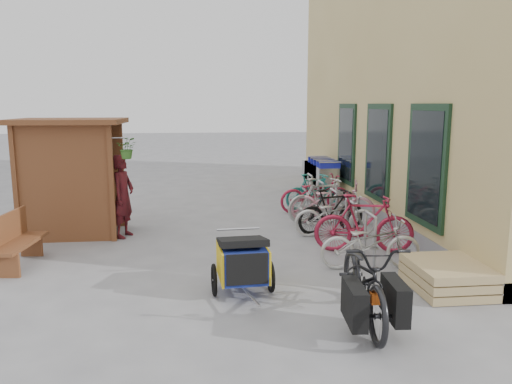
{
  "coord_description": "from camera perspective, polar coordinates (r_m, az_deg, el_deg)",
  "views": [
    {
      "loc": [
        -0.54,
        -8.01,
        2.69
      ],
      "look_at": [
        0.5,
        1.5,
        1.0
      ],
      "focal_mm": 35.0,
      "sensor_mm": 36.0,
      "label": 1
    }
  ],
  "objects": [
    {
      "name": "bike_4",
      "position": [
        11.43,
        8.76,
        -1.16
      ],
      "size": [
        2.0,
        1.11,
        1.0
      ],
      "primitive_type": "imported",
      "rotation": [
        0.0,
        0.0,
        1.32
      ],
      "color": "#CB8393",
      "rests_on": "ground"
    },
    {
      "name": "bike_6",
      "position": [
        12.57,
        6.82,
        -0.18
      ],
      "size": [
        1.88,
        0.83,
        0.96
      ],
      "primitive_type": "imported",
      "rotation": [
        0.0,
        0.0,
        1.68
      ],
      "color": "maroon",
      "rests_on": "ground"
    },
    {
      "name": "bike_2",
      "position": [
        10.34,
        9.07,
        -2.66
      ],
      "size": [
        1.73,
        0.71,
        0.89
      ],
      "primitive_type": "imported",
      "rotation": [
        0.0,
        0.0,
        1.5
      ],
      "color": "#B3B3AF",
      "rests_on": "ground"
    },
    {
      "name": "pallet_stack",
      "position": [
        7.9,
        21.04,
        -8.98
      ],
      "size": [
        1.0,
        1.2,
        0.4
      ],
      "color": "tan",
      "rests_on": "ground"
    },
    {
      "name": "bike_5",
      "position": [
        11.61,
        7.52,
        -0.87
      ],
      "size": [
        1.78,
        0.91,
        1.03
      ],
      "primitive_type": "imported",
      "rotation": [
        0.0,
        0.0,
        1.83
      ],
      "color": "#B3B3AF",
      "rests_on": "ground"
    },
    {
      "name": "bike_3",
      "position": [
        10.64,
        8.62,
        -2.13
      ],
      "size": [
        1.63,
        0.86,
        0.94
      ],
      "primitive_type": "imported",
      "rotation": [
        0.0,
        0.0,
        1.85
      ],
      "color": "black",
      "rests_on": "ground"
    },
    {
      "name": "building",
      "position": [
        14.37,
        23.65,
        12.41
      ],
      "size": [
        6.07,
        13.0,
        7.0
      ],
      "color": "tan",
      "rests_on": "ground"
    },
    {
      "name": "ground",
      "position": [
        8.47,
        -2.29,
        -8.52
      ],
      "size": [
        80.0,
        80.0,
        0.0
      ],
      "primitive_type": "plane",
      "color": "gray"
    },
    {
      "name": "kiosk",
      "position": [
        10.89,
        -20.8,
        3.37
      ],
      "size": [
        2.49,
        1.65,
        2.4
      ],
      "color": "brown",
      "rests_on": "ground"
    },
    {
      "name": "bike_rack",
      "position": [
        11.01,
        8.84,
        -1.49
      ],
      "size": [
        0.05,
        5.35,
        0.86
      ],
      "color": "#A5A8AD",
      "rests_on": "ground"
    },
    {
      "name": "bike_1",
      "position": [
        9.31,
        12.24,
        -3.55
      ],
      "size": [
        1.87,
        0.88,
        1.08
      ],
      "primitive_type": "imported",
      "rotation": [
        0.0,
        0.0,
        1.36
      ],
      "color": "maroon",
      "rests_on": "ground"
    },
    {
      "name": "cargo_bike",
      "position": [
        6.42,
        12.37,
        -9.77
      ],
      "size": [
        0.88,
        2.13,
        1.09
      ],
      "rotation": [
        0.0,
        0.0,
        -0.08
      ],
      "color": "black",
      "rests_on": "ground"
    },
    {
      "name": "child_trailer",
      "position": [
        7.2,
        -1.54,
        -7.79
      ],
      "size": [
        0.91,
        1.51,
        0.88
      ],
      "rotation": [
        0.0,
        0.0,
        0.07
      ],
      "color": "#1B2D99",
      "rests_on": "ground"
    },
    {
      "name": "bike_7",
      "position": [
        13.01,
        6.49,
        0.1
      ],
      "size": [
        1.6,
        0.83,
        0.92
      ],
      "primitive_type": "imported",
      "rotation": [
        0.0,
        0.0,
        1.84
      ],
      "color": "teal",
      "rests_on": "ground"
    },
    {
      "name": "bike_0",
      "position": [
        8.45,
        12.94,
        -5.7
      ],
      "size": [
        1.69,
        0.66,
        0.88
      ],
      "primitive_type": "imported",
      "rotation": [
        0.0,
        0.0,
        1.52
      ],
      "color": "#B3B3AF",
      "rests_on": "ground"
    },
    {
      "name": "shopping_carts",
      "position": [
        15.21,
        7.28,
        2.24
      ],
      "size": [
        0.62,
        2.48,
        1.12
      ],
      "color": "silver",
      "rests_on": "ground"
    },
    {
      "name": "bench",
      "position": [
        9.26,
        -25.89,
        -4.94
      ],
      "size": [
        0.57,
        1.46,
        0.9
      ],
      "rotation": [
        0.0,
        0.0,
        -0.1
      ],
      "color": "brown",
      "rests_on": "ground"
    },
    {
      "name": "person_kiosk",
      "position": [
        10.46,
        -14.96,
        -0.48
      ],
      "size": [
        0.58,
        0.71,
        1.69
      ],
      "primitive_type": "imported",
      "rotation": [
        0.0,
        0.0,
        1.24
      ],
      "color": "maroon",
      "rests_on": "ground"
    }
  ]
}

